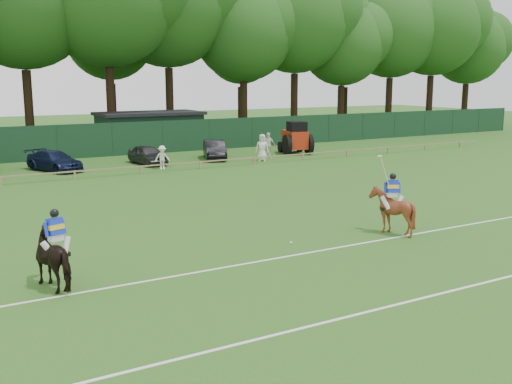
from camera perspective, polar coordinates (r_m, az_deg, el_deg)
ground at (r=21.00m, az=2.92°, el=-5.23°), size 160.00×160.00×0.00m
horse_dark at (r=17.77m, az=-18.41°, el=-5.95°), size 1.47×2.19×1.69m
horse_chestnut at (r=23.16m, az=12.78°, el=-1.71°), size 1.99×2.07×1.76m
sedan_navy at (r=39.83m, az=-18.64°, el=2.82°), size 3.32×4.68×1.26m
hatch_grey at (r=41.30m, az=-10.29°, el=3.51°), size 1.93×3.94×1.30m
estate_black at (r=43.34m, az=-3.96°, el=4.04°), size 2.83×4.36×1.36m
spectator_left at (r=38.89m, az=-8.92°, el=3.27°), size 1.00×0.61×1.51m
spectator_mid at (r=43.84m, az=1.15°, el=4.47°), size 1.16×0.69×1.86m
spectator_right at (r=42.19m, az=0.59°, el=4.25°), size 1.10×1.00×1.89m
rider_dark at (r=17.57m, az=-18.53°, el=-3.61°), size 0.92×0.52×1.41m
rider_chestnut at (r=22.99m, az=12.86°, el=0.18°), size 0.89×0.79×2.05m
polo_ball at (r=21.34m, az=3.35°, el=-4.84°), size 0.09×0.09×0.09m
pitch_lines at (r=18.30m, az=8.93°, el=-7.79°), size 60.00×5.10×0.01m
pitch_rail at (r=37.00m, az=-12.39°, el=2.28°), size 62.10×0.10×0.50m
perimeter_fence at (r=45.51m, az=-15.91°, el=4.71°), size 92.08×0.08×2.50m
utility_shed at (r=50.09m, az=-10.09°, el=5.81°), size 8.40×4.40×3.04m
tree_row at (r=53.84m, az=-15.89°, el=4.26°), size 96.00×12.00×21.00m
tractor at (r=46.27m, az=3.79°, el=5.11°), size 2.64×3.35×2.50m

